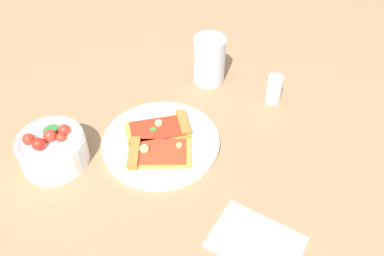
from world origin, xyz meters
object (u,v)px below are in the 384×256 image
(plate, at_px, (161,142))
(soda_glass, at_px, (209,62))
(pepper_shaker, at_px, (274,87))
(paper_napkin, at_px, (256,242))
(pizza_slice_near, at_px, (164,128))
(salad_bowl, at_px, (53,149))
(pizza_slice_far, at_px, (154,152))

(plate, height_order, soda_glass, soda_glass)
(soda_glass, height_order, pepper_shaker, soda_glass)
(plate, height_order, paper_napkin, plate)
(plate, height_order, pepper_shaker, pepper_shaker)
(pizza_slice_near, relative_size, soda_glass, 1.29)
(salad_bowl, bearing_deg, pepper_shaker, -109.72)
(plate, bearing_deg, pepper_shaker, -102.65)
(soda_glass, relative_size, paper_napkin, 0.78)
(plate, xyz_separation_m, pizza_slice_near, (0.02, -0.02, 0.01))
(soda_glass, bearing_deg, salad_bowl, 88.93)
(pizza_slice_near, xyz_separation_m, pizza_slice_far, (-0.04, 0.06, 0.00))
(paper_napkin, bearing_deg, soda_glass, -33.50)
(pizza_slice_far, height_order, soda_glass, soda_glass)
(plate, xyz_separation_m, pizza_slice_far, (-0.02, 0.04, 0.01))
(salad_bowl, bearing_deg, plate, -119.40)
(pizza_slice_far, bearing_deg, paper_napkin, -177.24)
(pepper_shaker, bearing_deg, paper_napkin, 125.77)
(soda_glass, distance_m, paper_napkin, 0.46)
(paper_napkin, bearing_deg, pepper_shaker, -54.23)
(soda_glass, bearing_deg, plate, 112.84)
(plate, distance_m, salad_bowl, 0.22)
(pepper_shaker, bearing_deg, soda_glass, 18.75)
(plate, relative_size, salad_bowl, 1.87)
(pizza_slice_near, xyz_separation_m, salad_bowl, (0.09, 0.21, 0.02))
(plate, relative_size, paper_napkin, 1.65)
(pizza_slice_far, distance_m, paper_napkin, 0.26)
(salad_bowl, xyz_separation_m, pepper_shaker, (-0.17, -0.47, 0.00))
(pepper_shaker, bearing_deg, pizza_slice_far, 82.79)
(pepper_shaker, bearing_deg, salad_bowl, 70.28)
(salad_bowl, relative_size, soda_glass, 1.13)
(soda_glass, relative_size, pepper_shaker, 1.44)
(plate, relative_size, soda_glass, 2.10)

